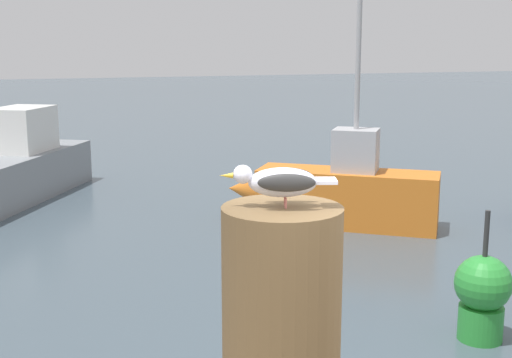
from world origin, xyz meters
The scene contains 4 objects.
mooring_post centered at (-1.05, -0.27, 1.86)m, with size 0.41×0.41×0.99m, color brown.
seagull centered at (-1.06, -0.27, 2.45)m, with size 0.38×0.20×0.14m.
boat_orange centered at (3.07, 7.33, 0.55)m, with size 3.23×2.74×4.04m.
channel_buoy centered at (2.42, 2.83, 0.48)m, with size 0.56×0.56×1.33m.
Camera 1 is at (-1.92, -2.31, 2.89)m, focal length 47.63 mm.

